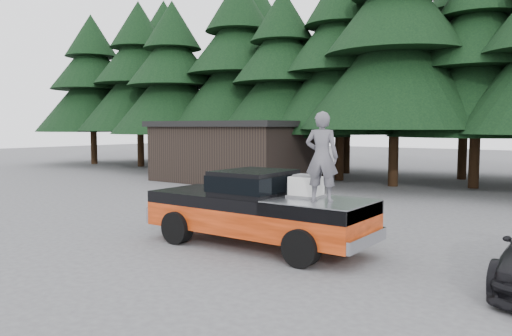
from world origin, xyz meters
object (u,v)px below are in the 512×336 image
Objects in this scene: pickup_truck at (257,220)px; man_on_bed at (322,157)px; air_compressor at (306,187)px; utility_building at (238,151)px.

man_on_bed reaches higher than pickup_truck.
air_compressor is (1.28, 0.21, 0.90)m from pickup_truck.
pickup_truck is 1.58m from air_compressor.
pickup_truck is 8.62× the size of air_compressor.
air_compressor is 1.07m from man_on_bed.
pickup_truck is 2.97× the size of man_on_bed.
pickup_truck is 2.54m from man_on_bed.
man_on_bed is (1.91, -0.19, 1.68)m from pickup_truck.
utility_building is (-11.12, 11.65, 0.10)m from air_compressor.
air_compressor is 0.34× the size of man_on_bed.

